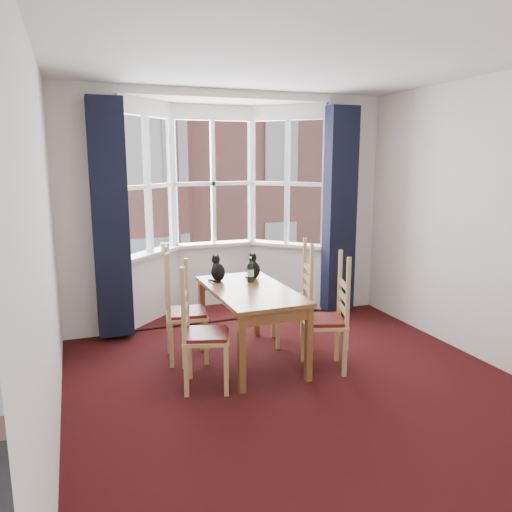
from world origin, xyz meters
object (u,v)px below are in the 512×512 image
chair_left_near (196,337)px  chair_right_far (299,301)px  wine_bottle (251,271)px  candle_tall (163,247)px  cat_left (218,271)px  cat_right (253,268)px  chair_left_far (177,315)px  chair_right_near (333,322)px  candle_short (167,247)px  dining_table (250,298)px

chair_left_near → chair_right_far: same height
wine_bottle → candle_tall: wine_bottle is taller
cat_left → cat_right: 0.39m
chair_right_far → cat_right: cat_right is taller
chair_left_far → cat_right: size_ratio=3.34×
chair_right_far → chair_left_near: bearing=-152.1°
cat_left → cat_right: bearing=-3.2°
chair_left_far → candle_tall: 1.46m
chair_left_near → chair_right_near: 1.33m
chair_right_far → cat_left: cat_left is taller
chair_right_far → cat_left: size_ratio=3.30×
chair_left_far → candle_short: candle_short is taller
chair_left_far → candle_short: (0.17, 1.42, 0.45)m
chair_right_near → candle_tall: bearing=120.4°
chair_right_far → wine_bottle: size_ratio=3.46×
chair_left_far → cat_right: cat_right is taller
chair_left_far → chair_right_near: (1.36, -0.74, 0.00)m
cat_left → candle_short: bearing=103.5°
chair_left_near → wine_bottle: 1.07m
chair_left_near → chair_right_near: bearing=-2.6°
cat_right → wine_bottle: 0.19m
cat_right → candle_short: cat_right is taller
dining_table → chair_right_near: bearing=-34.9°
dining_table → chair_left_near: chair_left_near is taller
candle_short → chair_left_far: bearing=-97.0°
dining_table → cat_right: (0.18, 0.41, 0.20)m
chair_left_far → dining_table: bearing=-21.1°
chair_left_far → chair_right_near: 1.55m
candle_tall → candle_short: bearing=25.9°
chair_right_near → candle_tall: candle_tall is taller
chair_right_near → candle_tall: size_ratio=8.98×
cat_right → wine_bottle: cat_right is taller
dining_table → cat_left: (-0.21, 0.44, 0.20)m
chair_right_near → cat_left: bearing=134.3°
chair_left_far → cat_right: 0.95m
dining_table → candle_short: candle_short is taller
cat_right → wine_bottle: bearing=-118.4°
chair_left_near → candle_tall: (0.08, 2.06, 0.45)m
chair_right_near → candle_tall: 2.51m
dining_table → candle_tall: bearing=109.0°
chair_right_near → cat_right: 1.08m
candle_short → candle_tall: bearing=-154.1°
candle_tall → candle_short: candle_tall is taller
chair_right_near → cat_right: cat_right is taller
dining_table → cat_right: size_ratio=5.11×
chair_left_far → chair_right_far: same height
cat_left → candle_tall: cat_left is taller
chair_right_near → dining_table: bearing=145.1°
chair_left_far → cat_right: bearing=9.9°
cat_right → candle_short: 1.45m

